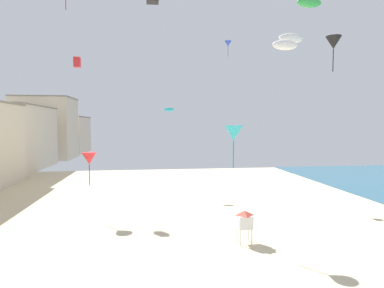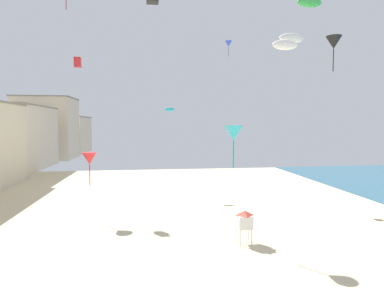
{
  "view_description": "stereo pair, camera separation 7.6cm",
  "coord_description": "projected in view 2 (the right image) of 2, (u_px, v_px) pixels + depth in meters",
  "views": [
    {
      "loc": [
        -1.05,
        -6.04,
        9.12
      ],
      "look_at": [
        2.2,
        18.66,
        7.64
      ],
      "focal_mm": 30.32,
      "sensor_mm": 36.0,
      "label": 1
    },
    {
      "loc": [
        -0.98,
        -6.04,
        9.12
      ],
      "look_at": [
        2.2,
        18.66,
        7.64
      ],
      "focal_mm": 30.32,
      "sensor_mm": 36.0,
      "label": 2
    }
  ],
  "objects": [
    {
      "name": "boardwalk_hotel_far",
      "position": [
        15.0,
        138.0,
        65.82
      ],
      "size": [
        11.48,
        21.77,
        13.07
      ],
      "color": "beige",
      "rests_on": "ground"
    },
    {
      "name": "boardwalk_hotel_distant",
      "position": [
        47.0,
        128.0,
        86.29
      ],
      "size": [
        14.28,
        13.33,
        16.42
      ],
      "color": "beige",
      "rests_on": "ground"
    },
    {
      "name": "boardwalk_hotel_furthest",
      "position": [
        66.0,
        135.0,
        105.35
      ],
      "size": [
        13.39,
        19.66,
        11.82
      ],
      "color": "beige",
      "rests_on": "ground"
    },
    {
      "name": "lifeguard_stand",
      "position": [
        244.0,
        220.0,
        24.84
      ],
      "size": [
        1.1,
        1.1,
        2.55
      ],
      "rotation": [
        0.0,
        0.0,
        -0.18
      ],
      "color": "white",
      "rests_on": "ground"
    },
    {
      "name": "kite_blue_delta",
      "position": [
        228.0,
        44.0,
        43.15
      ],
      "size": [
        0.9,
        0.9,
        2.05
      ],
      "color": "blue"
    },
    {
      "name": "kite_red_delta",
      "position": [
        89.0,
        158.0,
        31.14
      ],
      "size": [
        1.41,
        1.41,
        3.21
      ],
      "color": "red"
    },
    {
      "name": "kite_cyan_parafoil",
      "position": [
        169.0,
        110.0,
        43.25
      ],
      "size": [
        1.34,
        0.37,
        0.52
      ],
      "color": "#2DB7CC"
    },
    {
      "name": "kite_cyan_delta",
      "position": [
        234.0,
        133.0,
        24.35
      ],
      "size": [
        1.41,
        1.41,
        3.21
      ],
      "color": "#2DB7CC"
    },
    {
      "name": "kite_black_delta",
      "position": [
        334.0,
        43.0,
        24.69
      ],
      "size": [
        1.17,
        1.17,
        2.66
      ],
      "color": "black"
    },
    {
      "name": "kite_white_parafoil",
      "position": [
        285.0,
        45.0,
        22.16
      ],
      "size": [
        1.79,
        0.5,
        0.7
      ],
      "color": "white"
    },
    {
      "name": "kite_red_box",
      "position": [
        78.0,
        62.0,
        36.74
      ],
      "size": [
        0.71,
        0.71,
        1.11
      ],
      "color": "red"
    },
    {
      "name": "kite_green_parafoil",
      "position": [
        309.0,
        2.0,
        28.4
      ],
      "size": [
        2.24,
        0.62,
        0.87
      ],
      "color": "green"
    },
    {
      "name": "kite_white_parafoil_2",
      "position": [
        291.0,
        38.0,
        32.37
      ],
      "size": [
        2.56,
        0.71,
        0.99
      ],
      "color": "white"
    }
  ]
}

